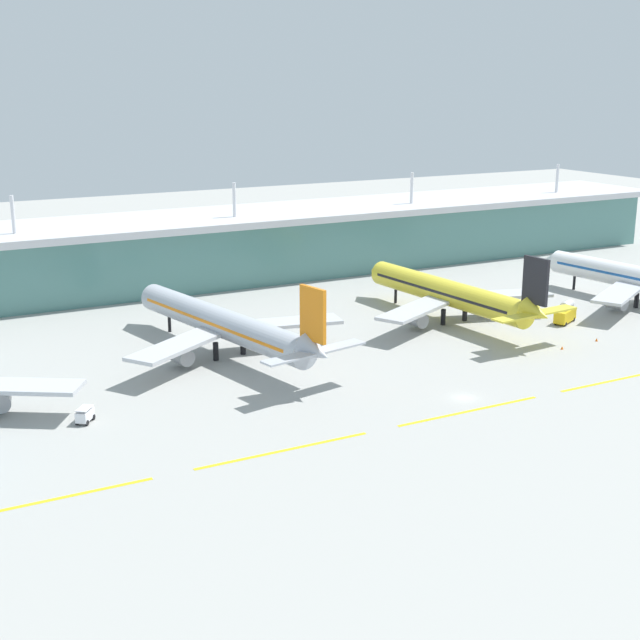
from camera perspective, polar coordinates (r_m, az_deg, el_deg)
ground_plane at (r=152.98m, az=9.35°, el=-5.03°), size 600.00×600.00×0.00m
terminal_building at (r=240.90m, az=-6.03°, el=4.83°), size 288.00×34.00×26.85m
airliner_near_middle at (r=172.96m, az=-6.22°, el=-0.27°), size 47.84×64.35×18.90m
airliner_far_middle at (r=198.77m, az=8.50°, el=1.71°), size 48.61×59.65×18.90m
taxiway_stripe_west at (r=121.23m, az=-17.30°, el=-11.16°), size 28.00×0.70×0.04m
taxiway_stripe_mid_west at (r=130.48m, az=-2.37°, el=-8.49°), size 28.00×0.70×0.04m
taxiway_stripe_centre at (r=147.19m, az=9.71°, el=-5.87°), size 28.00×0.70×0.04m
taxiway_stripe_mid_east at (r=169.17m, az=18.91°, el=-3.67°), size 28.00×0.70×0.04m
baggage_cart at (r=145.03m, az=-15.05°, el=-5.99°), size 3.64×3.95×2.48m
fuel_truck at (r=204.07m, az=15.69°, el=0.44°), size 7.61×5.49×4.95m
safety_cone_left_wingtip at (r=184.23m, az=15.48°, el=-1.75°), size 0.56×0.56×0.70m
safety_cone_nose_front at (r=191.96m, az=17.56°, el=-1.23°), size 0.56×0.56×0.70m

